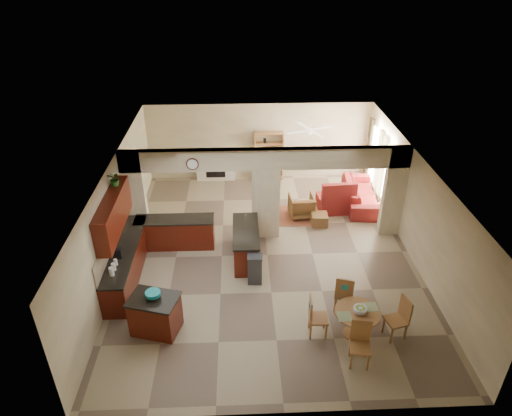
{
  "coord_description": "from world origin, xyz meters",
  "views": [
    {
      "loc": [
        -0.76,
        -10.41,
        7.59
      ],
      "look_at": [
        -0.31,
        0.3,
        1.36
      ],
      "focal_mm": 32.0,
      "sensor_mm": 36.0,
      "label": 1
    }
  ],
  "objects_px": {
    "kitchen_island": "(155,314)",
    "armchair": "(301,206)",
    "dining_table": "(357,319)",
    "sofa": "(361,194)"
  },
  "relations": [
    {
      "from": "armchair",
      "to": "dining_table",
      "type": "bearing_deg",
      "value": 91.96
    },
    {
      "from": "kitchen_island",
      "to": "armchair",
      "type": "height_order",
      "value": "kitchen_island"
    },
    {
      "from": "dining_table",
      "to": "armchair",
      "type": "xyz_separation_m",
      "value": [
        -0.54,
        5.2,
        -0.11
      ]
    },
    {
      "from": "kitchen_island",
      "to": "dining_table",
      "type": "distance_m",
      "value": 4.45
    },
    {
      "from": "kitchen_island",
      "to": "dining_table",
      "type": "relative_size",
      "value": 1.23
    },
    {
      "from": "sofa",
      "to": "armchair",
      "type": "height_order",
      "value": "sofa"
    },
    {
      "from": "dining_table",
      "to": "armchair",
      "type": "relative_size",
      "value": 1.26
    },
    {
      "from": "dining_table",
      "to": "sofa",
      "type": "xyz_separation_m",
      "value": [
        1.54,
        5.91,
        -0.1
      ]
    },
    {
      "from": "kitchen_island",
      "to": "armchair",
      "type": "bearing_deg",
      "value": 67.07
    },
    {
      "from": "dining_table",
      "to": "sofa",
      "type": "distance_m",
      "value": 6.11
    }
  ]
}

